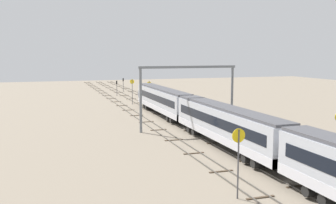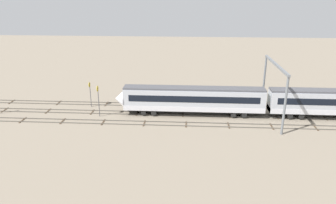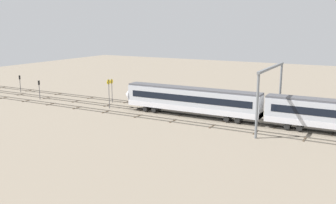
% 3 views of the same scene
% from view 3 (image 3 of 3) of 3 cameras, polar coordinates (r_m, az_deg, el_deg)
% --- Properties ---
extents(ground_plane, '(193.50, 193.50, 0.00)m').
position_cam_3_polar(ground_plane, '(63.81, 5.37, -2.38)').
color(ground_plane, gray).
extents(track_near_foreground, '(177.50, 2.40, 0.16)m').
position_cam_3_polar(track_near_foreground, '(67.78, 6.86, -1.51)').
color(track_near_foreground, '#59544C').
rests_on(track_near_foreground, ground).
extents(track_with_train, '(177.50, 2.40, 0.16)m').
position_cam_3_polar(track_with_train, '(63.79, 5.37, -2.32)').
color(track_with_train, '#59544C').
rests_on(track_with_train, ground).
extents(track_middle, '(177.50, 2.40, 0.16)m').
position_cam_3_polar(track_middle, '(59.86, 3.68, -3.23)').
color(track_middle, '#59544C').
rests_on(track_middle, ground).
extents(overhead_gantry, '(0.40, 14.76, 9.29)m').
position_cam_3_polar(overhead_gantry, '(58.97, 15.30, 2.68)').
color(overhead_gantry, slate).
rests_on(overhead_gantry, ground).
extents(speed_sign_mid_trackside, '(0.14, 0.96, 5.49)m').
position_cam_3_polar(speed_sign_mid_trackside, '(70.66, -8.96, 1.88)').
color(speed_sign_mid_trackside, '#4C4C51').
rests_on(speed_sign_mid_trackside, ground).
extents(speed_sign_far_trackside, '(0.14, 0.93, 4.75)m').
position_cam_3_polar(speed_sign_far_trackside, '(76.03, -8.52, 2.23)').
color(speed_sign_far_trackside, '#4C4C51').
rests_on(speed_sign_far_trackside, ground).
extents(signal_light_trackside_approach, '(0.31, 0.32, 3.98)m').
position_cam_3_polar(signal_light_trackside_approach, '(82.96, -18.96, 2.17)').
color(signal_light_trackside_approach, '#4C4C51').
rests_on(signal_light_trackside_approach, ground).
extents(signal_light_trackside_departure, '(0.31, 0.32, 3.94)m').
position_cam_3_polar(signal_light_trackside_departure, '(93.11, -21.55, 2.96)').
color(signal_light_trackside_departure, '#4C4C51').
rests_on(signal_light_trackside_departure, ground).
extents(relay_cabinet, '(1.17, 0.68, 1.72)m').
position_cam_3_polar(relay_cabinet, '(68.06, 15.01, -1.10)').
color(relay_cabinet, '#597259').
rests_on(relay_cabinet, ground).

